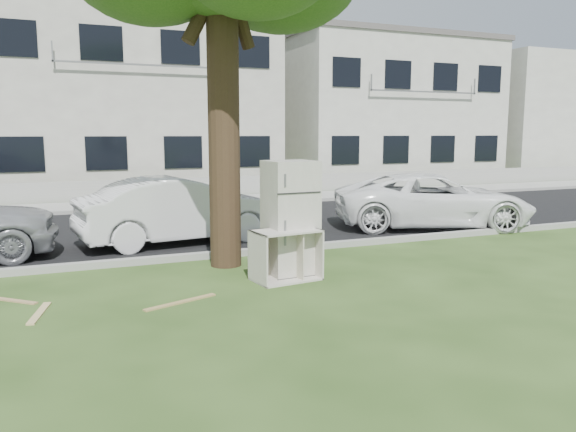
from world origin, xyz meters
name	(u,v)px	position (x,y,z in m)	size (l,w,h in m)	color
ground	(286,289)	(0.00, 0.00, 0.00)	(120.00, 120.00, 0.00)	#294117
road	(194,227)	(0.00, 6.00, 0.01)	(120.00, 7.00, 0.01)	black
kerb_near	(237,256)	(0.00, 2.45, 0.00)	(120.00, 0.18, 0.12)	gray
kerb_far	(167,209)	(0.00, 9.55, 0.00)	(120.00, 0.18, 0.12)	gray
sidewalk	(159,204)	(0.00, 11.00, 0.01)	(120.00, 2.80, 0.01)	gray
low_wall	(151,189)	(0.00, 12.60, 0.35)	(120.00, 0.15, 0.70)	gray
townhouse_center	(130,100)	(0.00, 17.50, 3.72)	(11.22, 8.16, 7.44)	beige
townhouse_right	(374,111)	(12.00, 17.50, 3.42)	(10.20, 8.16, 6.84)	silver
filler_right	(568,118)	(26.00, 18.00, 3.20)	(16.00, 9.00, 6.40)	beige
fridge	(290,218)	(0.41, 0.79, 0.94)	(0.77, 0.72, 1.87)	beige
cabinet	(286,255)	(0.20, 0.48, 0.40)	(1.03, 0.64, 0.80)	silver
plank_a	(181,302)	(-1.60, -0.10, 0.01)	(1.11, 0.09, 0.02)	#A0864D
plank_b	(12,300)	(-3.75, 0.88, 0.01)	(0.86, 0.09, 0.02)	tan
plank_c	(39,313)	(-3.38, 0.12, 0.01)	(0.89, 0.10, 0.02)	tan
car_center	(181,210)	(-0.69, 4.18, 0.70)	(1.48, 4.25, 1.40)	silver
car_right	(433,200)	(5.48, 3.77, 0.67)	(2.21, 4.80, 1.33)	white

